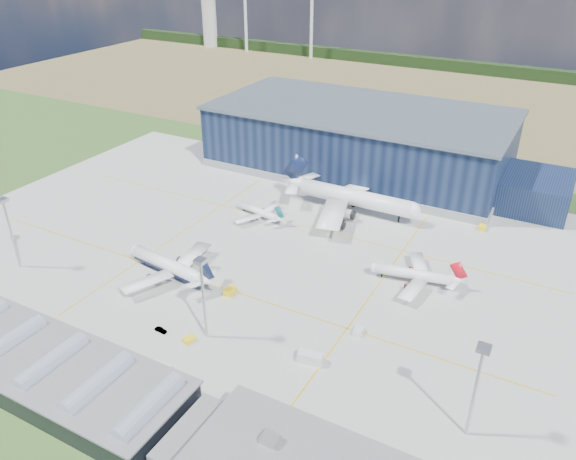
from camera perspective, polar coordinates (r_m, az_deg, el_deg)
The scene contains 23 objects.
ground at distance 170.75m, azimuth -5.07°, elevation -4.13°, with size 600.00×600.00×0.00m, color #24481B.
apron at distance 177.84m, azimuth -3.32°, elevation -2.61°, with size 220.00×160.00×0.08m.
farmland at distance 360.33m, azimuth 14.85°, elevation 12.74°, with size 600.00×220.00×0.01m, color brown.
treeline at distance 435.58m, azimuth 17.80°, elevation 15.49°, with size 600.00×8.00×8.00m, color black.
horizon_dressing at distance 498.58m, azimuth -5.25°, elevation 21.65°, with size 440.20×18.00×70.00m.
hangar at distance 241.32m, azimuth 7.88°, elevation 8.78°, with size 145.00×62.00×26.10m.
glass_concourse at distance 137.60m, azimuth -21.69°, elevation -13.71°, with size 78.00×23.00×8.60m.
light_mast_west at distance 183.73m, azimuth -26.54°, elevation 0.74°, with size 2.60×2.60×23.00m.
light_mast_center at distance 137.14m, azimuth -8.69°, elevation -5.65°, with size 2.60×2.60×23.00m.
light_mast_east at distance 117.05m, azimuth 18.74°, elevation -13.97°, with size 2.60×2.60×23.00m.
airliner_navy at distance 168.64m, azimuth -12.15°, elevation -2.89°, with size 35.12×34.36×11.45m, color white, non-canonical shape.
airliner_red at distance 166.16m, azimuth 12.62°, elevation -3.91°, with size 28.23×27.62×9.21m, color white, non-canonical shape.
airliner_widebody at distance 202.46m, azimuth 6.80°, elevation 4.12°, with size 54.96×53.77×17.92m, color white, non-canonical shape.
airliner_regional at distance 199.62m, azimuth -3.05°, elevation 2.27°, with size 23.16×22.66×7.55m, color white, non-canonical shape.
gse_tug_a at distance 160.25m, azimuth -5.92°, elevation -6.23°, with size 2.45×4.01×1.67m, color yellow.
gse_tug_b at distance 144.99m, azimuth -10.02°, elevation -10.91°, with size 2.00×3.01×1.30m, color yellow.
gse_van_a at distance 136.77m, azimuth 2.27°, elevation -12.86°, with size 2.62×6.01×2.62m, color silver.
gse_cart_a at distance 146.43m, azimuth 7.15°, elevation -10.18°, with size 2.15×3.22×1.40m, color silver.
gse_tug_c at distance 203.49m, azimuth 19.12°, elevation 0.22°, with size 2.20×3.52×1.54m, color yellow.
gse_cart_b at distance 212.34m, azimuth 8.05°, elevation 2.76°, with size 2.06×3.09×1.34m, color silver.
gse_van_c at distance 137.03m, azimuth -12.78°, elevation -13.66°, with size 2.48×5.16×2.48m, color silver.
car_a at distance 139.74m, azimuth -15.23°, elevation -13.41°, with size 1.37×3.41×1.16m, color #99999E.
car_b at distance 149.57m, azimuth -12.81°, elevation -9.88°, with size 1.19×3.40×1.12m, color #99999E.
Camera 1 is at (81.79, -118.82, 91.37)m, focal length 35.00 mm.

